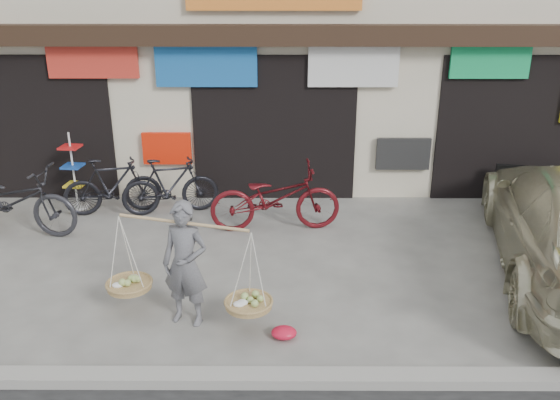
{
  "coord_description": "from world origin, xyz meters",
  "views": [
    {
      "loc": [
        0.15,
        -7.17,
        4.13
      ],
      "look_at": [
        0.11,
        0.9,
        0.96
      ],
      "focal_mm": 38.0,
      "sensor_mm": 36.0,
      "label": 1
    }
  ],
  "objects_px": {
    "bike_1": "(170,186)",
    "street_vendor": "(186,269)",
    "bike_3": "(112,186)",
    "display_rack": "(74,178)",
    "bike_2": "(275,198)",
    "bike_0": "(12,201)"
  },
  "relations": [
    {
      "from": "street_vendor",
      "to": "bike_1",
      "type": "bearing_deg",
      "value": 119.33
    },
    {
      "from": "bike_1",
      "to": "bike_0",
      "type": "bearing_deg",
      "value": 96.36
    },
    {
      "from": "display_rack",
      "to": "bike_0",
      "type": "bearing_deg",
      "value": -118.76
    },
    {
      "from": "street_vendor",
      "to": "bike_3",
      "type": "xyz_separation_m",
      "value": [
        -1.85,
        3.51,
        -0.22
      ]
    },
    {
      "from": "bike_0",
      "to": "bike_1",
      "type": "height_order",
      "value": "bike_0"
    },
    {
      "from": "street_vendor",
      "to": "display_rack",
      "type": "xyz_separation_m",
      "value": [
        -2.61,
        3.77,
        -0.16
      ]
    },
    {
      "from": "bike_2",
      "to": "bike_3",
      "type": "distance_m",
      "value": 2.99
    },
    {
      "from": "bike_3",
      "to": "display_rack",
      "type": "distance_m",
      "value": 0.81
    },
    {
      "from": "display_rack",
      "to": "bike_2",
      "type": "bearing_deg",
      "value": -14.83
    },
    {
      "from": "bike_0",
      "to": "display_rack",
      "type": "distance_m",
      "value": 1.32
    },
    {
      "from": "street_vendor",
      "to": "bike_0",
      "type": "relative_size",
      "value": 0.94
    },
    {
      "from": "bike_1",
      "to": "display_rack",
      "type": "relative_size",
      "value": 1.2
    },
    {
      "from": "display_rack",
      "to": "bike_1",
      "type": "bearing_deg",
      "value": -8.45
    },
    {
      "from": "street_vendor",
      "to": "bike_1",
      "type": "relative_size",
      "value": 1.22
    },
    {
      "from": "bike_3",
      "to": "bike_1",
      "type": "bearing_deg",
      "value": -103.9
    },
    {
      "from": "bike_2",
      "to": "bike_3",
      "type": "relative_size",
      "value": 1.26
    },
    {
      "from": "street_vendor",
      "to": "bike_2",
      "type": "relative_size",
      "value": 0.97
    },
    {
      "from": "street_vendor",
      "to": "bike_2",
      "type": "distance_m",
      "value": 3.0
    },
    {
      "from": "street_vendor",
      "to": "display_rack",
      "type": "distance_m",
      "value": 4.59
    },
    {
      "from": "street_vendor",
      "to": "bike_3",
      "type": "bearing_deg",
      "value": 133.97
    },
    {
      "from": "bike_1",
      "to": "bike_3",
      "type": "relative_size",
      "value": 1.0
    },
    {
      "from": "bike_1",
      "to": "street_vendor",
      "type": "bearing_deg",
      "value": 179.3
    }
  ]
}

